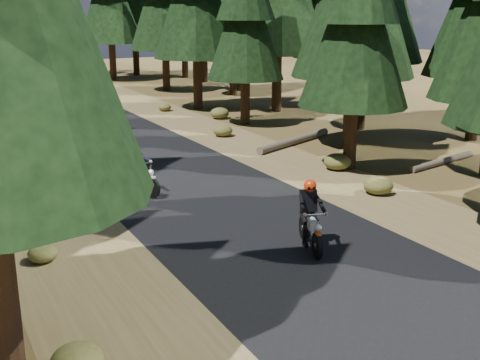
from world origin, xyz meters
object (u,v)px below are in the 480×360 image
(log_far, at_px, (443,161))
(rider_lead, at_px, (311,227))
(log_near, at_px, (295,141))
(rider_follow, at_px, (136,176))

(log_far, relative_size, rider_lead, 1.96)
(log_near, xyz_separation_m, log_far, (2.92, -5.55, -0.04))
(log_near, distance_m, rider_lead, 11.80)
(log_far, bearing_deg, rider_follow, 159.62)
(log_near, xyz_separation_m, rider_follow, (-8.33, -3.86, 0.43))
(rider_lead, height_order, rider_follow, rider_follow)
(log_far, relative_size, rider_follow, 1.87)
(rider_lead, bearing_deg, log_far, -134.21)
(log_far, height_order, rider_lead, rider_lead)
(rider_lead, distance_m, rider_follow, 6.61)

